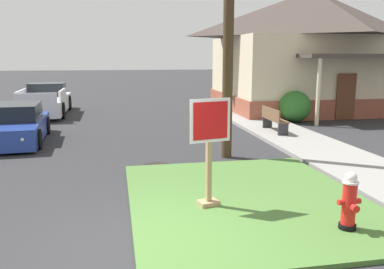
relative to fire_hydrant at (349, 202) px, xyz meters
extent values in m
plane|color=#2B2B2D|center=(-3.31, 0.01, -0.53)|extent=(160.00, 160.00, 0.00)
cube|color=#477033|center=(-1.12, 1.72, -0.49)|extent=(4.53, 5.40, 0.08)
cube|color=gray|center=(2.35, 6.49, -0.47)|extent=(2.20, 19.08, 0.12)
cylinder|color=black|center=(0.00, 0.00, -0.41)|extent=(0.28, 0.28, 0.08)
cylinder|color=red|center=(0.00, 0.00, -0.03)|extent=(0.22, 0.22, 0.68)
cylinder|color=silver|center=(0.00, 0.00, 0.33)|extent=(0.25, 0.25, 0.03)
sphere|color=silver|center=(0.00, 0.00, 0.40)|extent=(0.19, 0.19, 0.19)
cube|color=silver|center=(0.00, 0.00, 0.47)|extent=(0.04, 0.04, 0.04)
cylinder|color=red|center=(-0.15, 0.00, 0.01)|extent=(0.08, 0.09, 0.09)
cylinder|color=red|center=(0.15, 0.00, 0.01)|extent=(0.08, 0.09, 0.09)
cylinder|color=red|center=(0.00, -0.16, -0.04)|extent=(0.12, 0.09, 0.12)
cube|color=#A3845B|center=(-1.95, 1.44, 0.51)|extent=(0.11, 0.11, 1.92)
cube|color=#A3845B|center=(-1.95, 1.44, -0.41)|extent=(0.41, 0.35, 0.08)
cube|color=white|center=(-1.94, 1.39, 1.15)|extent=(0.77, 0.18, 0.78)
cube|color=red|center=(-1.93, 1.38, 1.15)|extent=(0.66, 0.16, 0.67)
cylinder|color=black|center=(-2.59, 4.60, -0.52)|extent=(0.70, 0.70, 0.02)
cube|color=#233D93|center=(-6.85, 8.40, -0.12)|extent=(1.95, 4.19, 0.64)
cube|color=black|center=(-6.86, 8.61, 0.44)|extent=(1.59, 1.97, 0.56)
cylinder|color=black|center=(-5.96, 7.17, -0.22)|extent=(0.25, 0.63, 0.62)
cylinder|color=black|center=(-6.10, 9.72, -0.22)|extent=(0.25, 0.63, 0.62)
sphere|color=white|center=(-6.22, 6.43, -0.06)|extent=(0.14, 0.14, 0.14)
sphere|color=red|center=(-6.44, 10.44, -0.06)|extent=(0.12, 0.12, 0.12)
sphere|color=red|center=(-7.47, 10.38, -0.06)|extent=(0.12, 0.12, 0.12)
cube|color=silver|center=(-6.92, 14.92, -0.03)|extent=(1.98, 5.38, 0.68)
cube|color=black|center=(-6.93, 15.67, 0.61)|extent=(1.70, 1.42, 0.68)
cube|color=silver|center=(-7.81, 13.97, 0.53)|extent=(0.13, 2.25, 0.44)
cube|color=silver|center=(-6.00, 14.00, 0.53)|extent=(0.13, 2.25, 0.44)
cube|color=silver|center=(-6.88, 12.30, 0.53)|extent=(1.72, 0.12, 0.44)
cylinder|color=black|center=(-7.83, 16.52, -0.15)|extent=(0.27, 0.76, 0.76)
cylinder|color=black|center=(-6.05, 16.54, -0.15)|extent=(0.27, 0.76, 0.76)
cylinder|color=black|center=(-7.79, 13.30, -0.15)|extent=(0.27, 0.76, 0.76)
cylinder|color=black|center=(-6.00, 13.33, -0.15)|extent=(0.27, 0.76, 0.76)
cube|color=brown|center=(2.06, 8.01, 0.03)|extent=(0.43, 1.69, 0.06)
cube|color=brown|center=(1.88, 8.02, 0.25)|extent=(0.08, 1.68, 0.38)
cube|color=#2D2D33|center=(2.04, 7.25, -0.20)|extent=(0.36, 0.07, 0.41)
cube|color=#2D2D33|center=(2.07, 8.77, -0.20)|extent=(0.36, 0.07, 0.41)
cube|color=brown|center=(6.46, 14.26, -0.08)|extent=(8.89, 7.14, 0.90)
cube|color=beige|center=(6.46, 14.26, 1.80)|extent=(8.71, 6.99, 2.85)
pyramid|color=#423833|center=(6.46, 14.26, 4.40)|extent=(9.34, 7.49, 2.35)
cube|color=#423833|center=(6.46, 9.99, 2.28)|extent=(4.89, 1.40, 0.16)
cylinder|color=beige|center=(4.46, 9.44, 0.88)|extent=(0.16, 0.16, 2.81)
cube|color=brown|center=(6.46, 10.67, 0.52)|extent=(0.90, 0.06, 2.00)
ellipsoid|color=#2E6E29|center=(3.98, 10.51, 0.15)|extent=(1.35, 1.35, 1.35)
camera|label=1|loc=(-3.57, -5.40, 2.26)|focal=37.38mm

